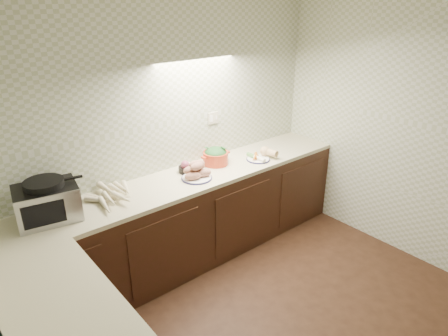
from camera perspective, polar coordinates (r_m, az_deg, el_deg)
room at (r=2.48m, az=14.21°, el=2.60°), size 3.60×3.60×2.60m
counter at (r=3.12m, az=-6.79°, el=-17.42°), size 3.60×3.60×0.90m
toaster_oven at (r=3.31m, az=-23.96°, el=-4.37°), size 0.50×0.42×0.32m
parsnip_pile at (r=3.51m, az=-14.35°, el=-3.41°), size 0.45×0.47×0.08m
sweet_potato_plate at (r=3.73m, az=-4.01°, el=-0.52°), size 0.29×0.29×0.17m
onion_bowl at (r=3.88m, az=-5.40°, el=0.04°), size 0.16×0.16×0.12m
dutch_oven at (r=4.04m, az=-1.20°, el=1.73°), size 0.32×0.28×0.18m
veg_plate at (r=4.21m, az=5.32°, el=1.91°), size 0.29×0.25×0.12m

